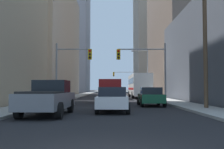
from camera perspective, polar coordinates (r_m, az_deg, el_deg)
name	(u,v)px	position (r m, az deg, el deg)	size (l,w,h in m)	color
sidewalk_left	(82,95)	(55.88, -6.28, -4.25)	(2.52, 160.00, 0.15)	#9E9E99
sidewalk_right	(143,95)	(55.86, 6.44, -4.25)	(2.52, 160.00, 0.15)	#9E9E99
city_bus	(140,85)	(40.56, 5.88, -2.17)	(2.67, 11.51, 3.40)	silver
pickup_truck_grey	(49,98)	(15.14, -12.98, -4.78)	(2.20, 5.46, 1.90)	slate
cargo_van_red	(112,90)	(26.59, -0.03, -3.22)	(2.16, 5.26, 2.26)	maroon
sedan_white	(113,99)	(16.55, 0.29, -5.24)	(1.95, 4.24, 1.52)	white
sedan_green	(152,97)	(22.43, 8.32, -4.58)	(1.95, 4.23, 1.52)	#195938
sedan_maroon	(113,93)	(37.75, 0.14, -3.89)	(1.95, 4.24, 1.52)	maroon
sedan_blue	(112,92)	(49.07, -0.05, -3.65)	(1.95, 4.26, 1.52)	navy
traffic_signal_near_left	(73,63)	(27.87, -8.21, 2.49)	(3.67, 0.44, 6.00)	gray
traffic_signal_near_right	(145,62)	(27.76, 6.85, 2.63)	(5.02, 0.44, 6.00)	gray
traffic_signal_far_right	(125,77)	(67.48, 2.84, -0.59)	(5.25, 0.44, 6.00)	gray
utility_pole_right	(206,36)	(19.63, 19.11, 7.58)	(2.20, 0.28, 9.38)	brown
street_lamp_right	(146,68)	(42.32, 7.08, 1.38)	(2.62, 0.32, 7.50)	gray
building_left_mid_office	(14,40)	(55.35, -19.75, 6.89)	(21.46, 29.92, 21.32)	#B7A893
building_right_mid_block	(216,4)	(55.91, 20.97, 13.70)	(21.98, 26.45, 34.40)	#66564C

